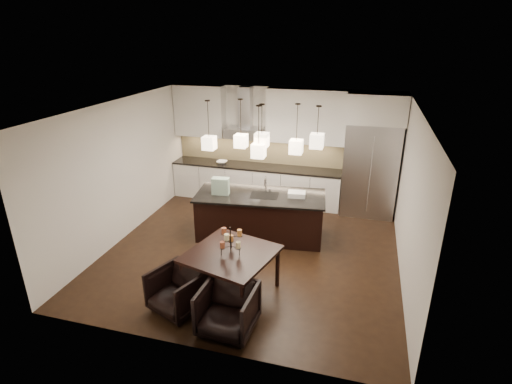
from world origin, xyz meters
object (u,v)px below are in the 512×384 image
(dining_table, at_px, (231,273))
(armchair_left, at_px, (177,291))
(refrigerator, at_px, (370,170))
(armchair_right, at_px, (228,309))
(island_body, at_px, (260,216))

(dining_table, relative_size, armchair_left, 1.70)
(refrigerator, height_order, dining_table, refrigerator)
(dining_table, distance_m, armchair_left, 0.90)
(dining_table, bearing_deg, refrigerator, 76.45)
(refrigerator, bearing_deg, armchair_left, -121.53)
(refrigerator, distance_m, armchair_right, 5.07)
(refrigerator, height_order, island_body, refrigerator)
(refrigerator, distance_m, island_body, 2.84)
(armchair_left, bearing_deg, armchair_right, 6.85)
(dining_table, relative_size, armchair_right, 1.62)
(armchair_left, bearing_deg, dining_table, 64.27)
(refrigerator, relative_size, island_body, 0.85)
(refrigerator, xyz_separation_m, island_body, (-2.12, -1.78, -0.63))
(island_body, bearing_deg, refrigerator, 33.25)
(armchair_right, bearing_deg, island_body, 99.02)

